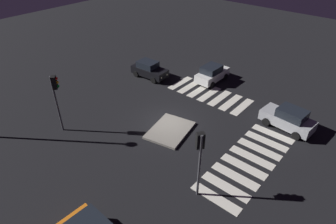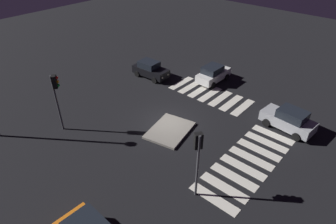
# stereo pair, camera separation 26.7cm
# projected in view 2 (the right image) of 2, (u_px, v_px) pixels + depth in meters

# --- Properties ---
(ground_plane) EXTENTS (80.00, 80.00, 0.00)m
(ground_plane) POSITION_uv_depth(u_px,v_px,m) (168.00, 122.00, 23.44)
(ground_plane) COLOR black
(traffic_island) EXTENTS (4.12, 3.42, 0.18)m
(traffic_island) POSITION_uv_depth(u_px,v_px,m) (170.00, 130.00, 22.41)
(traffic_island) COLOR gray
(traffic_island) RESTS_ON ground
(car_black) EXTENTS (1.98, 3.93, 1.68)m
(car_black) POSITION_uv_depth(u_px,v_px,m) (150.00, 70.00, 29.81)
(car_black) COLOR black
(car_black) RESTS_ON ground
(car_white) EXTENTS (3.96, 1.90, 1.71)m
(car_white) POSITION_uv_depth(u_px,v_px,m) (213.00, 74.00, 28.94)
(car_white) COLOR silver
(car_white) RESTS_ON ground
(car_silver) EXTENTS (2.20, 4.15, 1.75)m
(car_silver) POSITION_uv_depth(u_px,v_px,m) (289.00, 120.00, 22.25)
(car_silver) COLOR #9EA0A5
(car_silver) RESTS_ON ground
(traffic_light_west) EXTENTS (0.53, 0.54, 4.61)m
(traffic_light_west) POSITION_uv_depth(u_px,v_px,m) (56.00, 90.00, 20.78)
(traffic_light_west) COLOR #47474C
(traffic_light_west) RESTS_ON ground
(traffic_light_south) EXTENTS (0.54, 0.53, 4.44)m
(traffic_light_south) POSITION_uv_depth(u_px,v_px,m) (198.00, 150.00, 15.54)
(traffic_light_south) COLOR #47474C
(traffic_light_south) RESTS_ON ground
(crosswalk_near) EXTENTS (8.75, 3.20, 0.02)m
(crosswalk_near) POSITION_uv_depth(u_px,v_px,m) (247.00, 163.00, 19.53)
(crosswalk_near) COLOR silver
(crosswalk_near) RESTS_ON ground
(crosswalk_side) EXTENTS (3.20, 7.60, 0.02)m
(crosswalk_side) POSITION_uv_depth(u_px,v_px,m) (210.00, 94.00, 27.17)
(crosswalk_side) COLOR silver
(crosswalk_side) RESTS_ON ground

